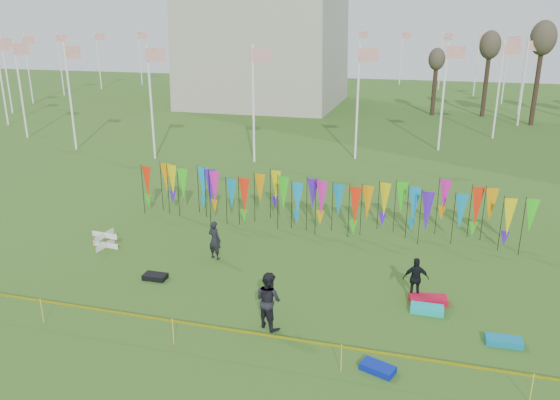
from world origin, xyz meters
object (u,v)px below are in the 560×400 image
(person_mid, at_px, (269,300))
(kite_bag_black, at_px, (155,277))
(kite_bag_turquoise, at_px, (427,309))
(box_kite, at_px, (105,240))
(kite_bag_blue, at_px, (378,368))
(person_right, at_px, (416,278))
(person_left, at_px, (215,240))
(kite_bag_teal, at_px, (504,341))
(kite_bag_red, at_px, (428,300))

(person_mid, bearing_deg, kite_bag_black, 7.74)
(kite_bag_turquoise, height_order, kite_bag_black, kite_bag_turquoise)
(box_kite, xyz_separation_m, kite_bag_blue, (12.49, -5.77, -0.27))
(person_right, distance_m, kite_bag_blue, 4.84)
(person_left, xyz_separation_m, kite_bag_black, (-1.52, -2.43, -0.73))
(kite_bag_turquoise, xyz_separation_m, kite_bag_blue, (-1.29, -3.80, -0.01))
(person_right, bearing_deg, kite_bag_blue, 69.98)
(person_mid, xyz_separation_m, kite_bag_teal, (7.33, 0.95, -0.87))
(box_kite, distance_m, kite_bag_teal, 16.46)
(kite_bag_turquoise, height_order, kite_bag_teal, kite_bag_turquoise)
(person_left, relative_size, person_right, 1.07)
(kite_bag_red, bearing_deg, person_mid, -149.05)
(person_mid, distance_m, kite_bag_red, 5.92)
(kite_bag_teal, bearing_deg, box_kite, 168.27)
(kite_bag_turquoise, bearing_deg, person_mid, -155.00)
(box_kite, xyz_separation_m, kite_bag_turquoise, (13.78, -1.97, -0.26))
(box_kite, relative_size, kite_bag_teal, 0.68)
(person_left, xyz_separation_m, kite_bag_teal, (11.04, -3.59, -0.73))
(person_left, relative_size, person_mid, 0.86)
(person_mid, relative_size, kite_bag_black, 2.16)
(box_kite, bearing_deg, kite_bag_teal, -11.73)
(person_mid, bearing_deg, kite_bag_red, -119.28)
(person_right, bearing_deg, kite_bag_red, 145.00)
(kite_bag_red, height_order, kite_bag_teal, kite_bag_red)
(person_right, xyz_separation_m, kite_bag_teal, (2.79, -2.28, -0.68))
(kite_bag_black, bearing_deg, box_kite, 148.49)
(person_mid, xyz_separation_m, person_right, (4.53, 3.24, -0.19))
(person_right, distance_m, kite_bag_black, 9.85)
(box_kite, bearing_deg, person_left, 2.81)
(person_right, xyz_separation_m, kite_bag_black, (-9.76, -1.12, -0.68))
(person_mid, height_order, kite_bag_blue, person_mid)
(kite_bag_blue, distance_m, kite_bag_black, 9.62)
(box_kite, bearing_deg, kite_bag_turquoise, -8.14)
(kite_bag_blue, bearing_deg, person_right, 79.94)
(box_kite, bearing_deg, kite_bag_black, -31.51)
(kite_bag_teal, bearing_deg, person_left, 161.96)
(kite_bag_red, bearing_deg, person_right, 154.95)
(box_kite, xyz_separation_m, kite_bag_red, (13.81, -1.29, -0.25))
(person_mid, height_order, person_right, person_mid)
(person_right, xyz_separation_m, kite_bag_blue, (-0.84, -4.71, -0.68))
(box_kite, distance_m, kite_bag_red, 13.87)
(kite_bag_turquoise, bearing_deg, kite_bag_black, -178.82)
(person_mid, bearing_deg, person_right, -114.69)
(kite_bag_turquoise, xyz_separation_m, kite_bag_red, (0.03, 0.68, 0.01))
(person_mid, bearing_deg, box_kite, 3.71)
(person_right, height_order, kite_bag_turquoise, person_right)
(person_mid, xyz_separation_m, kite_bag_black, (-5.23, 2.12, -0.87))
(person_right, relative_size, kite_bag_red, 1.20)
(person_mid, height_order, kite_bag_red, person_mid)
(person_right, bearing_deg, box_kite, -14.51)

